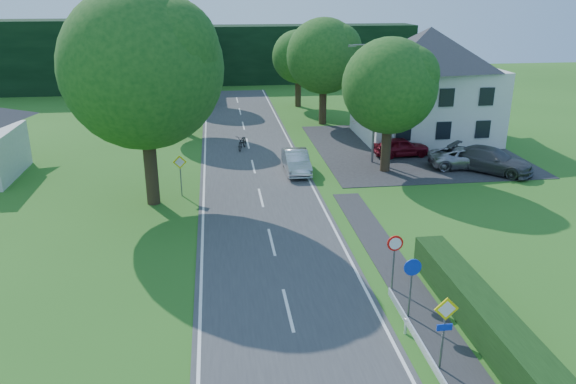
{
  "coord_description": "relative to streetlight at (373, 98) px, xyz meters",
  "views": [
    {
      "loc": [
        -2.36,
        -5.99,
        11.32
      ],
      "look_at": [
        1.0,
        19.65,
        1.91
      ],
      "focal_mm": 35.0,
      "sensor_mm": 36.0,
      "label": 1
    }
  ],
  "objects": [
    {
      "name": "sign_roundabout",
      "position": [
        -3.76,
        -19.02,
        -2.79
      ],
      "size": [
        0.64,
        0.08,
        2.37
      ],
      "color": "slate",
      "rests_on": "ground"
    },
    {
      "name": "sign_speed_limit",
      "position": [
        -3.76,
        -17.03,
        -2.7
      ],
      "size": [
        0.64,
        0.11,
        2.37
      ],
      "color": "slate",
      "rests_on": "ground"
    },
    {
      "name": "parked_car_silver_b",
      "position": [
        5.99,
        -2.0,
        -3.75
      ],
      "size": [
        5.07,
        2.74,
        1.35
      ],
      "primitive_type": "imported",
      "rotation": [
        0.0,
        0.0,
        1.47
      ],
      "color": "#9B9AA1",
      "rests_on": "parking_pad"
    },
    {
      "name": "sign_priority_right",
      "position": [
        -3.76,
        -22.02,
        -2.67
      ],
      "size": [
        0.78,
        0.09,
        2.59
      ],
      "color": "slate",
      "rests_on": "ground"
    },
    {
      "name": "house_white",
      "position": [
        5.94,
        6.0,
        -0.06
      ],
      "size": [
        10.6,
        8.4,
        8.6
      ],
      "color": "silver",
      "rests_on": "ground"
    },
    {
      "name": "tree_right_back",
      "position": [
        -2.06,
        20.0,
        -0.68
      ],
      "size": [
        6.2,
        6.2,
        7.56
      ],
      "primitive_type": null,
      "color": "#164916",
      "rests_on": "ground"
    },
    {
      "name": "tree_left_far",
      "position": [
        -13.06,
        10.0,
        -0.17
      ],
      "size": [
        7.0,
        7.0,
        8.58
      ],
      "primitive_type": null,
      "color": "#164916",
      "rests_on": "ground"
    },
    {
      "name": "moving_car",
      "position": [
        -5.36,
        -1.49,
        -3.72
      ],
      "size": [
        1.52,
        4.31,
        1.42
      ],
      "primitive_type": "imported",
      "rotation": [
        0.0,
        0.0,
        -0.0
      ],
      "color": "silver",
      "rests_on": "road"
    },
    {
      "name": "line_edge_right",
      "position": [
        -4.81,
        -10.0,
        -4.42
      ],
      "size": [
        0.12,
        80.0,
        0.01
      ],
      "primitive_type": "cube",
      "color": "white",
      "rests_on": "road"
    },
    {
      "name": "line_edge_left",
      "position": [
        -11.31,
        -10.0,
        -4.42
      ],
      "size": [
        0.12,
        80.0,
        0.01
      ],
      "primitive_type": "cube",
      "color": "white",
      "rests_on": "road"
    },
    {
      "name": "parked_car_red",
      "position": [
        2.58,
        1.17,
        -3.75
      ],
      "size": [
        4.02,
        1.8,
        1.34
      ],
      "primitive_type": "imported",
      "rotation": [
        0.0,
        0.0,
        1.63
      ],
      "color": "maroon",
      "rests_on": "parking_pad"
    },
    {
      "name": "line_centre",
      "position": [
        -8.06,
        -10.0,
        -4.42
      ],
      "size": [
        0.12,
        80.0,
        0.01
      ],
      "primitive_type": null,
      "color": "white",
      "rests_on": "road"
    },
    {
      "name": "tree_left_back",
      "position": [
        -12.56,
        22.0,
        -0.43
      ],
      "size": [
        6.6,
        6.6,
        8.07
      ],
      "primitive_type": null,
      "color": "#164916",
      "rests_on": "ground"
    },
    {
      "name": "tree_main",
      "position": [
        -14.06,
        -6.0,
        1.36
      ],
      "size": [
        9.4,
        9.4,
        11.64
      ],
      "primitive_type": null,
      "color": "#164916",
      "rests_on": "ground"
    },
    {
      "name": "parking_pad",
      "position": [
        3.94,
        3.0,
        -4.44
      ],
      "size": [
        14.0,
        16.0,
        0.04
      ],
      "primitive_type": "cube",
      "color": "#262629",
      "rests_on": "ground"
    },
    {
      "name": "parked_car_grey",
      "position": [
        7.19,
        -3.04,
        -3.65
      ],
      "size": [
        5.34,
        5.33,
        1.56
      ],
      "primitive_type": "imported",
      "rotation": [
        0.0,
        0.0,
        0.79
      ],
      "color": "#414246",
      "rests_on": "parking_pad"
    },
    {
      "name": "parked_car_silver_a",
      "position": [
        3.57,
        7.0,
        -3.74
      ],
      "size": [
        4.4,
        2.62,
        1.37
      ],
      "primitive_type": "imported",
      "rotation": [
        0.0,
        0.0,
        1.87
      ],
      "color": "#B3B3B8",
      "rests_on": "parking_pad"
    },
    {
      "name": "tree_right_mid",
      "position": [
        0.44,
        -2.0,
        -0.17
      ],
      "size": [
        7.0,
        7.0,
        8.58
      ],
      "primitive_type": null,
      "color": "#164916",
      "rests_on": "ground"
    },
    {
      "name": "motorcycle",
      "position": [
        -8.54,
        4.47,
        -3.89
      ],
      "size": [
        1.26,
        2.16,
        1.07
      ],
      "primitive_type": "imported",
      "rotation": [
        0.0,
        0.0,
        -0.29
      ],
      "color": "black",
      "rests_on": "road"
    },
    {
      "name": "sign_priority_left",
      "position": [
        -12.56,
        -5.02,
        -2.75
      ],
      "size": [
        0.78,
        0.09,
        2.44
      ],
      "color": "slate",
      "rests_on": "ground"
    },
    {
      "name": "tree_right_far",
      "position": [
        -1.06,
        12.0,
        0.08
      ],
      "size": [
        7.4,
        7.4,
        9.09
      ],
      "primitive_type": null,
      "color": "#164916",
      "rests_on": "ground"
    },
    {
      "name": "parasol",
      "position": [
        0.97,
        5.0,
        -3.45
      ],
      "size": [
        2.17,
        2.21,
        1.94
      ],
      "primitive_type": "imported",
      "rotation": [
        0.0,
        0.0,
        -0.02
      ],
      "color": "red",
      "rests_on": "parking_pad"
    },
    {
      "name": "treeline_right",
      "position": [
        -0.06,
        36.0,
        -0.96
      ],
      "size": [
        30.0,
        5.0,
        7.0
      ],
      "primitive_type": "cube",
      "color": "black",
      "rests_on": "ground"
    },
    {
      "name": "streetlight",
      "position": [
        0.0,
        0.0,
        0.0
      ],
      "size": [
        2.03,
        0.18,
        8.0
      ],
      "color": "slate",
      "rests_on": "ground"
    },
    {
      "name": "road",
      "position": [
        -8.06,
        -10.0,
        -4.44
      ],
      "size": [
        7.0,
        80.0,
        0.04
      ],
      "primitive_type": "cube",
      "color": "#39393C",
      "rests_on": "ground"
    }
  ]
}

